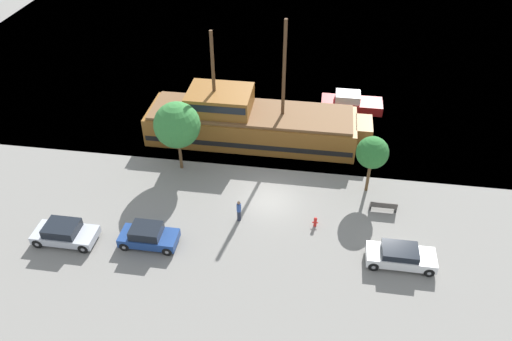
% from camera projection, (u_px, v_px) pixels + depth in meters
% --- Properties ---
extents(ground_plane, '(160.00, 160.00, 0.00)m').
position_uv_depth(ground_plane, '(270.00, 201.00, 37.58)').
color(ground_plane, gray).
extents(water_surface, '(80.00, 80.00, 0.00)m').
position_uv_depth(water_surface, '(307.00, 4.00, 72.16)').
color(water_surface, teal).
rests_on(water_surface, ground).
extents(pirate_ship, '(19.26, 5.17, 11.01)m').
position_uv_depth(pirate_ship, '(249.00, 122.00, 43.28)').
color(pirate_ship, brown).
rests_on(pirate_ship, water_surface).
extents(moored_boat_dockside, '(5.80, 2.35, 1.66)m').
position_uv_depth(moored_boat_dockside, '(351.00, 103.00, 48.02)').
color(moored_boat_dockside, maroon).
rests_on(moored_boat_dockside, water_surface).
extents(parked_car_curb_front, '(4.25, 2.02, 1.45)m').
position_uv_depth(parked_car_curb_front, '(64.00, 233.00, 33.83)').
color(parked_car_curb_front, '#B7BCC6').
rests_on(parked_car_curb_front, ground_plane).
extents(parked_car_curb_mid, '(4.41, 1.88, 1.36)m').
position_uv_depth(parked_car_curb_mid, '(400.00, 256.00, 32.19)').
color(parked_car_curb_mid, white).
rests_on(parked_car_curb_mid, ground_plane).
extents(parked_car_curb_rear, '(3.90, 1.86, 1.52)m').
position_uv_depth(parked_car_curb_rear, '(148.00, 236.00, 33.56)').
color(parked_car_curb_rear, navy).
rests_on(parked_car_curb_rear, ground_plane).
extents(fire_hydrant, '(0.42, 0.25, 0.76)m').
position_uv_depth(fire_hydrant, '(315.00, 221.00, 35.17)').
color(fire_hydrant, red).
rests_on(fire_hydrant, ground_plane).
extents(bench_promenade_east, '(1.95, 0.45, 0.85)m').
position_uv_depth(bench_promenade_east, '(383.00, 206.00, 36.41)').
color(bench_promenade_east, '#4C4742').
rests_on(bench_promenade_east, ground_plane).
extents(pedestrian_walking_near, '(0.32, 0.32, 1.73)m').
position_uv_depth(pedestrian_walking_near, '(239.00, 211.00, 35.37)').
color(pedestrian_walking_near, '#232838').
rests_on(pedestrian_walking_near, ground_plane).
extents(tree_row_east, '(3.63, 3.63, 5.93)m').
position_uv_depth(tree_row_east, '(177.00, 125.00, 38.37)').
color(tree_row_east, brown).
rests_on(tree_row_east, ground_plane).
extents(tree_row_mideast, '(2.41, 2.41, 4.75)m').
position_uv_depth(tree_row_mideast, '(372.00, 153.00, 36.45)').
color(tree_row_mideast, brown).
rests_on(tree_row_mideast, ground_plane).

